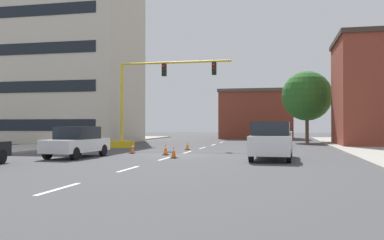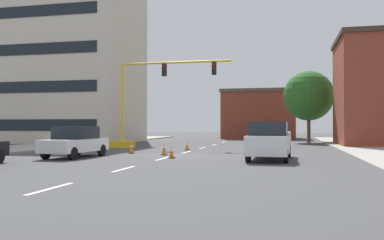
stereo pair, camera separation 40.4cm
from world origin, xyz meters
name	(u,v)px [view 1 (the left image)]	position (x,y,z in m)	size (l,w,h in m)	color
ground_plane	(178,155)	(0.00, 0.00, 0.00)	(160.00, 160.00, 0.00)	#424244
sidewalk_left	(53,145)	(-13.14, 8.00, 0.07)	(6.00, 56.00, 0.14)	#9E998E
sidewalk_right	(379,149)	(13.14, 8.00, 0.07)	(6.00, 56.00, 0.14)	#9E998E
lane_stripe_seg_0	(59,189)	(0.00, -14.00, 0.00)	(0.16, 2.40, 0.01)	silver
lane_stripe_seg_1	(128,169)	(0.00, -8.50, 0.00)	(0.16, 2.40, 0.01)	silver
lane_stripe_seg_2	(165,159)	(0.00, -3.00, 0.00)	(0.16, 2.40, 0.01)	silver
lane_stripe_seg_3	(187,152)	(0.00, 2.50, 0.00)	(0.16, 2.40, 0.01)	silver
lane_stripe_seg_4	(203,148)	(0.00, 8.00, 0.00)	(0.16, 2.40, 0.01)	silver
lane_stripe_seg_5	(214,145)	(0.00, 13.50, 0.00)	(0.16, 2.40, 0.01)	silver
lane_stripe_seg_6	(222,142)	(0.00, 19.00, 0.00)	(0.16, 2.40, 0.01)	silver
building_tall_left	(62,56)	(-16.93, 16.14, 9.32)	(15.79, 10.61, 18.63)	beige
building_brick_center	(257,115)	(2.87, 33.73, 3.30)	(9.87, 9.23, 6.58)	brown
traffic_signal_gantry	(137,119)	(-5.15, 6.93, 2.29)	(9.78, 1.20, 6.83)	yellow
tree_right_far	(307,96)	(8.77, 20.17, 4.86)	(5.16, 5.16, 7.45)	brown
pickup_truck_white	(272,141)	(5.69, -2.44, 0.97)	(2.20, 5.47, 1.99)	white
sedan_white_mid_left	(77,142)	(-5.03, -3.30, 0.89)	(2.13, 4.61, 1.74)	white
traffic_cone_roadside_a	(187,146)	(-0.57, 5.05, 0.31)	(0.36, 0.36, 0.63)	black
traffic_cone_roadside_b	(166,149)	(-0.71, -0.34, 0.34)	(0.36, 0.36, 0.69)	black
traffic_cone_roadside_c	(132,148)	(-3.22, 0.68, 0.34)	(0.36, 0.36, 0.69)	black
traffic_cone_roadside_d	(174,152)	(0.38, -2.55, 0.32)	(0.36, 0.36, 0.66)	black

